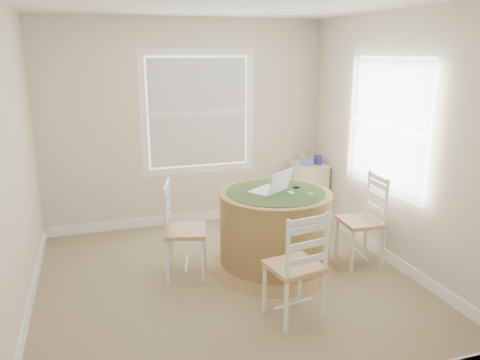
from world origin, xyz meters
name	(u,v)px	position (x,y,z in m)	size (l,w,h in m)	color
room	(238,149)	(0.17, 0.16, 1.30)	(3.64, 3.64, 2.64)	#8D7D59
round_table	(275,227)	(0.57, 0.18, 0.45)	(1.33, 1.33, 0.83)	olive
chair_left	(186,231)	(-0.34, 0.30, 0.47)	(0.42, 0.40, 0.95)	white
chair_near	(294,266)	(0.36, -0.76, 0.47)	(0.42, 0.40, 0.95)	white
chair_right	(361,221)	(1.46, 0.00, 0.47)	(0.42, 0.40, 0.95)	white
laptop	(271,188)	(0.53, 0.22, 0.86)	(0.48, 0.46, 0.25)	white
mouse	(291,193)	(0.69, 0.08, 0.84)	(0.07, 0.10, 0.04)	white
phone	(311,195)	(0.86, -0.01, 0.83)	(0.04, 0.09, 0.02)	#B7BABF
keys	(296,188)	(0.82, 0.24, 0.83)	(0.06, 0.05, 0.03)	black
corner_chest	(307,190)	(1.58, 1.52, 0.37)	(0.43, 0.57, 0.74)	beige
tissue_box	(307,162)	(1.51, 1.41, 0.79)	(0.12, 0.12, 0.10)	#5171BA
box_yellow	(310,160)	(1.63, 1.59, 0.77)	(0.15, 0.10, 0.06)	#E0B14F
box_blue	(318,160)	(1.69, 1.45, 0.80)	(0.08, 0.08, 0.12)	navy
cup_cream	(303,158)	(1.57, 1.67, 0.79)	(0.07, 0.07, 0.09)	beige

